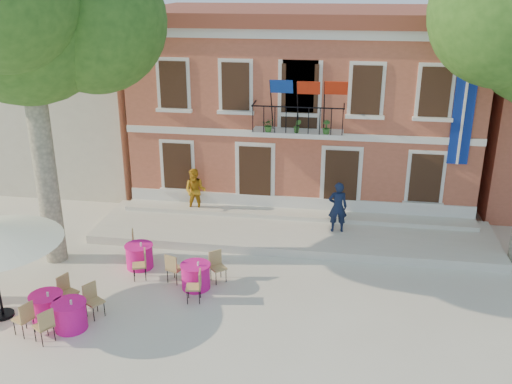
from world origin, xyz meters
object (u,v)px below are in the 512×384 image
at_px(pedestrian_navy, 338,207).
at_px(cafe_table_1, 70,314).
at_px(cafe_table_3, 139,255).
at_px(plane_tree_west, 24,14).
at_px(cafe_table_0, 47,306).
at_px(cafe_table_4, 196,275).
at_px(pedestrian_orange, 195,191).

height_order(pedestrian_navy, cafe_table_1, pedestrian_navy).
bearing_deg(cafe_table_3, plane_tree_west, 177.58).
height_order(cafe_table_0, cafe_table_4, same).
bearing_deg(cafe_table_4, pedestrian_navy, 45.12).
xyz_separation_m(cafe_table_1, cafe_table_4, (2.72, 2.54, 0.01)).
xyz_separation_m(pedestrian_orange, cafe_table_3, (-0.82, -3.98, -0.74)).
height_order(plane_tree_west, cafe_table_3, plane_tree_west).
bearing_deg(pedestrian_orange, cafe_table_1, -100.23).
bearing_deg(cafe_table_3, pedestrian_navy, 26.67).
relative_size(cafe_table_0, cafe_table_1, 1.05).
xyz_separation_m(pedestrian_orange, cafe_table_0, (-2.24, -7.22, -0.74)).
height_order(pedestrian_navy, cafe_table_4, pedestrian_navy).
bearing_deg(pedestrian_orange, pedestrian_navy, -8.89).
distance_m(plane_tree_west, cafe_table_4, 8.87).
distance_m(cafe_table_1, cafe_table_3, 3.58).
xyz_separation_m(pedestrian_orange, cafe_table_1, (-1.45, -7.50, -0.74)).
bearing_deg(pedestrian_navy, plane_tree_west, 11.16).
height_order(pedestrian_orange, cafe_table_3, pedestrian_orange).
height_order(plane_tree_west, cafe_table_0, plane_tree_west).
height_order(pedestrian_navy, cafe_table_0, pedestrian_navy).
distance_m(cafe_table_0, cafe_table_1, 0.84).
distance_m(pedestrian_navy, cafe_table_1, 9.47).
distance_m(pedestrian_orange, cafe_table_1, 7.67).
bearing_deg(pedestrian_navy, pedestrian_orange, -16.64).
bearing_deg(cafe_table_0, cafe_table_3, 66.37).
bearing_deg(cafe_table_1, plane_tree_west, 121.71).
xyz_separation_m(pedestrian_navy, cafe_table_1, (-6.75, -6.60, -0.78)).
relative_size(plane_tree_west, cafe_table_0, 5.40).
relative_size(plane_tree_west, cafe_table_1, 5.65).
bearing_deg(cafe_table_3, cafe_table_0, -113.63).
bearing_deg(plane_tree_west, pedestrian_navy, 18.17).
bearing_deg(cafe_table_4, cafe_table_1, -136.91).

